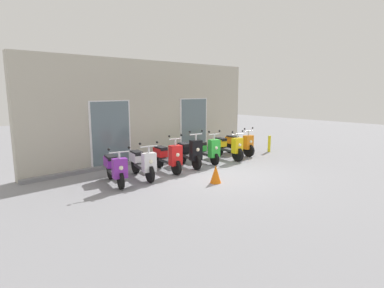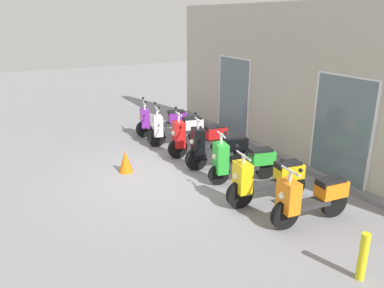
{
  "view_description": "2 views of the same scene",
  "coord_description": "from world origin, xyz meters",
  "px_view_note": "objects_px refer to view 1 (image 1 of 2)",
  "views": [
    {
      "loc": [
        -7.22,
        -6.55,
        2.64
      ],
      "look_at": [
        -0.21,
        0.92,
        0.88
      ],
      "focal_mm": 29.45,
      "sensor_mm": 36.0,
      "label": 1
    },
    {
      "loc": [
        7.09,
        -3.15,
        3.4
      ],
      "look_at": [
        -0.35,
        0.87,
        0.55
      ],
      "focal_mm": 35.65,
      "sensor_mm": 36.0,
      "label": 2
    }
  ],
  "objects_px": {
    "scooter_red": "(168,157)",
    "scooter_green": "(207,150)",
    "scooter_black": "(190,152)",
    "scooter_white": "(142,162)",
    "traffic_cone": "(216,174)",
    "scooter_orange": "(239,143)",
    "scooter_yellow": "(228,147)",
    "curb_bollard": "(269,144)",
    "scooter_purple": "(115,168)"
  },
  "relations": [
    {
      "from": "scooter_black",
      "to": "scooter_green",
      "type": "xyz_separation_m",
      "value": [
        0.91,
        0.05,
        -0.03
      ]
    },
    {
      "from": "scooter_black",
      "to": "scooter_orange",
      "type": "bearing_deg",
      "value": 1.93
    },
    {
      "from": "scooter_black",
      "to": "scooter_orange",
      "type": "relative_size",
      "value": 0.99
    },
    {
      "from": "scooter_green",
      "to": "curb_bollard",
      "type": "distance_m",
      "value": 3.44
    },
    {
      "from": "scooter_yellow",
      "to": "traffic_cone",
      "type": "height_order",
      "value": "scooter_yellow"
    },
    {
      "from": "scooter_red",
      "to": "curb_bollard",
      "type": "distance_m",
      "value": 5.29
    },
    {
      "from": "scooter_yellow",
      "to": "curb_bollard",
      "type": "distance_m",
      "value": 2.41
    },
    {
      "from": "scooter_black",
      "to": "curb_bollard",
      "type": "bearing_deg",
      "value": -5.11
    },
    {
      "from": "scooter_black",
      "to": "scooter_orange",
      "type": "xyz_separation_m",
      "value": [
        2.88,
        0.1,
        -0.04
      ]
    },
    {
      "from": "scooter_purple",
      "to": "traffic_cone",
      "type": "height_order",
      "value": "scooter_purple"
    },
    {
      "from": "scooter_red",
      "to": "scooter_orange",
      "type": "relative_size",
      "value": 1.03
    },
    {
      "from": "scooter_red",
      "to": "scooter_green",
      "type": "height_order",
      "value": "scooter_red"
    },
    {
      "from": "scooter_red",
      "to": "scooter_green",
      "type": "distance_m",
      "value": 1.86
    },
    {
      "from": "scooter_white",
      "to": "scooter_green",
      "type": "bearing_deg",
      "value": 2.17
    },
    {
      "from": "traffic_cone",
      "to": "scooter_orange",
      "type": "bearing_deg",
      "value": 29.21
    },
    {
      "from": "scooter_black",
      "to": "traffic_cone",
      "type": "height_order",
      "value": "scooter_black"
    },
    {
      "from": "scooter_red",
      "to": "scooter_black",
      "type": "height_order",
      "value": "scooter_black"
    },
    {
      "from": "scooter_purple",
      "to": "scooter_orange",
      "type": "xyz_separation_m",
      "value": [
        5.81,
        0.16,
        -0.0
      ]
    },
    {
      "from": "scooter_purple",
      "to": "traffic_cone",
      "type": "relative_size",
      "value": 3.01
    },
    {
      "from": "scooter_green",
      "to": "traffic_cone",
      "type": "relative_size",
      "value": 2.92
    },
    {
      "from": "scooter_yellow",
      "to": "scooter_orange",
      "type": "relative_size",
      "value": 1.06
    },
    {
      "from": "scooter_green",
      "to": "curb_bollard",
      "type": "height_order",
      "value": "scooter_green"
    },
    {
      "from": "scooter_white",
      "to": "curb_bollard",
      "type": "xyz_separation_m",
      "value": [
        6.33,
        -0.33,
        -0.13
      ]
    },
    {
      "from": "scooter_white",
      "to": "curb_bollard",
      "type": "bearing_deg",
      "value": -3.0
    },
    {
      "from": "scooter_orange",
      "to": "scooter_green",
      "type": "bearing_deg",
      "value": -178.77
    },
    {
      "from": "scooter_purple",
      "to": "curb_bollard",
      "type": "xyz_separation_m",
      "value": [
        7.26,
        -0.32,
        -0.13
      ]
    },
    {
      "from": "scooter_green",
      "to": "traffic_cone",
      "type": "bearing_deg",
      "value": -130.17
    },
    {
      "from": "scooter_red",
      "to": "scooter_green",
      "type": "xyz_separation_m",
      "value": [
        1.86,
        0.03,
        -0.01
      ]
    },
    {
      "from": "scooter_purple",
      "to": "scooter_red",
      "type": "distance_m",
      "value": 1.99
    },
    {
      "from": "scooter_purple",
      "to": "scooter_orange",
      "type": "height_order",
      "value": "scooter_orange"
    },
    {
      "from": "scooter_white",
      "to": "scooter_red",
      "type": "relative_size",
      "value": 1.01
    },
    {
      "from": "scooter_green",
      "to": "scooter_white",
      "type": "bearing_deg",
      "value": -177.83
    },
    {
      "from": "scooter_red",
      "to": "scooter_green",
      "type": "bearing_deg",
      "value": 0.81
    },
    {
      "from": "scooter_green",
      "to": "scooter_yellow",
      "type": "bearing_deg",
      "value": -8.07
    },
    {
      "from": "traffic_cone",
      "to": "scooter_black",
      "type": "bearing_deg",
      "value": 68.27
    },
    {
      "from": "curb_bollard",
      "to": "traffic_cone",
      "type": "xyz_separation_m",
      "value": [
        -5.1,
        -1.56,
        -0.09
      ]
    },
    {
      "from": "scooter_green",
      "to": "scooter_yellow",
      "type": "distance_m",
      "value": 1.03
    },
    {
      "from": "scooter_white",
      "to": "scooter_black",
      "type": "relative_size",
      "value": 1.06
    },
    {
      "from": "curb_bollard",
      "to": "scooter_red",
      "type": "bearing_deg",
      "value": 175.5
    },
    {
      "from": "scooter_yellow",
      "to": "scooter_red",
      "type": "bearing_deg",
      "value": 177.65
    },
    {
      "from": "scooter_yellow",
      "to": "scooter_white",
      "type": "bearing_deg",
      "value": 179.5
    },
    {
      "from": "scooter_purple",
      "to": "scooter_red",
      "type": "relative_size",
      "value": 0.97
    },
    {
      "from": "scooter_orange",
      "to": "curb_bollard",
      "type": "height_order",
      "value": "scooter_orange"
    },
    {
      "from": "scooter_green",
      "to": "traffic_cone",
      "type": "xyz_separation_m",
      "value": [
        -1.69,
        -2.0,
        -0.22
      ]
    },
    {
      "from": "scooter_white",
      "to": "traffic_cone",
      "type": "bearing_deg",
      "value": -57.03
    },
    {
      "from": "scooter_purple",
      "to": "scooter_black",
      "type": "distance_m",
      "value": 2.93
    },
    {
      "from": "scooter_green",
      "to": "traffic_cone",
      "type": "distance_m",
      "value": 2.63
    },
    {
      "from": "scooter_green",
      "to": "scooter_yellow",
      "type": "height_order",
      "value": "scooter_green"
    },
    {
      "from": "scooter_purple",
      "to": "traffic_cone",
      "type": "xyz_separation_m",
      "value": [
        2.16,
        -1.88,
        -0.22
      ]
    },
    {
      "from": "scooter_purple",
      "to": "scooter_green",
      "type": "bearing_deg",
      "value": 1.74
    }
  ]
}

